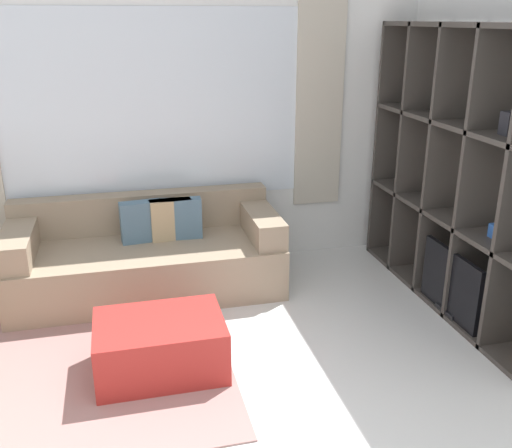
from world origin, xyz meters
TOP-DOWN VIEW (x-y plane):
  - wall_back at (0.00, 3.17)m, footprint 5.96×0.11m
  - area_rug at (-0.81, 1.57)m, footprint 2.20×1.87m
  - shelving_unit at (2.22, 1.84)m, footprint 0.39×2.32m
  - couch_main at (-0.15, 2.66)m, footprint 2.17×0.92m
  - ottoman at (-0.15, 1.43)m, footprint 0.81×0.58m

SIDE VIEW (x-z plane):
  - area_rug at x=-0.81m, z-range 0.00..0.01m
  - ottoman at x=-0.15m, z-range 0.00..0.37m
  - couch_main at x=-0.15m, z-range -0.09..0.67m
  - shelving_unit at x=2.22m, z-range -0.03..2.10m
  - wall_back at x=0.00m, z-range 0.01..2.71m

